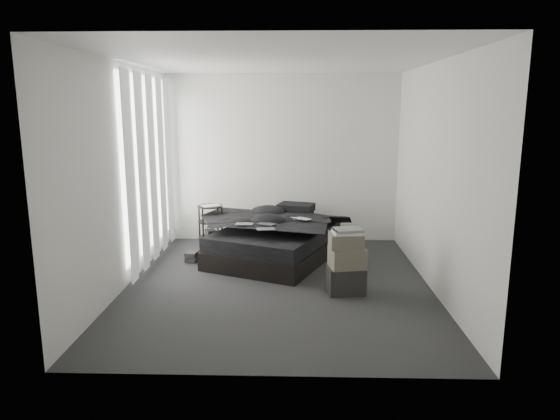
{
  "coord_description": "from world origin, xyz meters",
  "views": [
    {
      "loc": [
        0.19,
        -5.69,
        2.08
      ],
      "look_at": [
        0.0,
        0.8,
        0.75
      ],
      "focal_mm": 32.0,
      "sensor_mm": 36.0,
      "label": 1
    }
  ],
  "objects_px": {
    "laptop": "(299,215)",
    "bed": "(275,251)",
    "box_lower": "(346,280)",
    "side_stand": "(211,229)"
  },
  "relations": [
    {
      "from": "laptop",
      "to": "box_lower",
      "type": "bearing_deg",
      "value": -24.32
    },
    {
      "from": "box_lower",
      "to": "side_stand",
      "type": "bearing_deg",
      "value": 137.72
    },
    {
      "from": "side_stand",
      "to": "box_lower",
      "type": "bearing_deg",
      "value": -42.28
    },
    {
      "from": "side_stand",
      "to": "laptop",
      "type": "bearing_deg",
      "value": -20.68
    },
    {
      "from": "laptop",
      "to": "box_lower",
      "type": "relative_size",
      "value": 0.71
    },
    {
      "from": "bed",
      "to": "laptop",
      "type": "height_order",
      "value": "laptop"
    },
    {
      "from": "bed",
      "to": "side_stand",
      "type": "distance_m",
      "value": 1.07
    },
    {
      "from": "laptop",
      "to": "bed",
      "type": "bearing_deg",
      "value": -154.5
    },
    {
      "from": "side_stand",
      "to": "box_lower",
      "type": "relative_size",
      "value": 1.64
    },
    {
      "from": "bed",
      "to": "laptop",
      "type": "distance_m",
      "value": 0.64
    }
  ]
}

